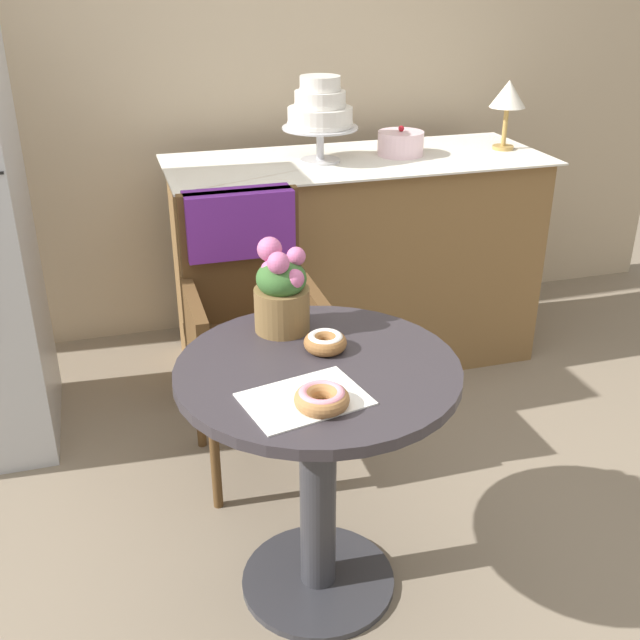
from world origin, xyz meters
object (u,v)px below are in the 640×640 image
Objects in this scene: wicker_chair at (247,290)px; donut_mid at (322,398)px; cafe_table at (318,436)px; flower_vase at (281,290)px; tiered_cake_stand at (320,110)px; round_layer_cake at (401,143)px; donut_front at (325,341)px; table_lamp at (508,97)px.

donut_mid is at bearing -90.50° from wicker_chair.
cafe_table is 0.71m from wicker_chair.
wicker_chair is 0.51m from flower_vase.
tiered_cake_stand is at bearing 68.40° from flower_vase.
round_layer_cake is (0.74, 1.31, 0.44)m from cafe_table.
round_layer_cake reaches higher than donut_front.
donut_front reaches higher than cafe_table.
donut_mid is 0.42m from flower_vase.
round_layer_cake reaches higher than wicker_chair.
donut_front is 0.44× the size of flower_vase.
donut_front is at bearing -133.68° from table_lamp.
flower_vase is at bearing 117.53° from donut_front.
flower_vase is at bearing 99.15° from cafe_table.
flower_vase is (-0.04, 0.22, 0.33)m from cafe_table.
donut_front is at bearing -105.85° from tiered_cake_stand.
table_lamp is (1.24, 0.59, 0.48)m from wicker_chair.
cafe_table is 0.40m from flower_vase.
round_layer_cake is at bearing 1.98° from tiered_cake_stand.
wicker_chair is 7.51× the size of donut_mid.
donut_front is at bearing -62.47° from flower_vase.
tiered_cake_stand is 0.38m from round_layer_cake.
round_layer_cake reaches higher than donut_mid.
table_lamp is (1.24, 1.06, 0.28)m from flower_vase.
tiered_cake_stand reaches higher than wicker_chair.
donut_front is 1.32m from tiered_cake_stand.
donut_front is at bearing -119.40° from round_layer_cake.
donut_mid is at bearing -106.31° from tiered_cake_stand.
round_layer_cake reaches higher than flower_vase.
cafe_table is 3.81× the size of round_layer_cake.
donut_mid is 0.67× the size of round_layer_cake.
table_lamp is (1.20, 1.29, 0.61)m from cafe_table.
flower_vase reaches higher than donut_mid.
round_layer_cake is at bearing 54.52° from flower_vase.
cafe_table is 0.31m from donut_mid.
donut_mid reaches higher than cafe_table.
round_layer_cake is at bearing 60.60° from donut_front.
wicker_chair is 8.50× the size of donut_front.
donut_front is 0.39× the size of table_lamp.
flower_vase is 1.33× the size of round_layer_cake.
flower_vase reaches higher than donut_front.
wicker_chair is 1.04m from round_layer_cake.
round_layer_cake is 0.49m from table_lamp.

